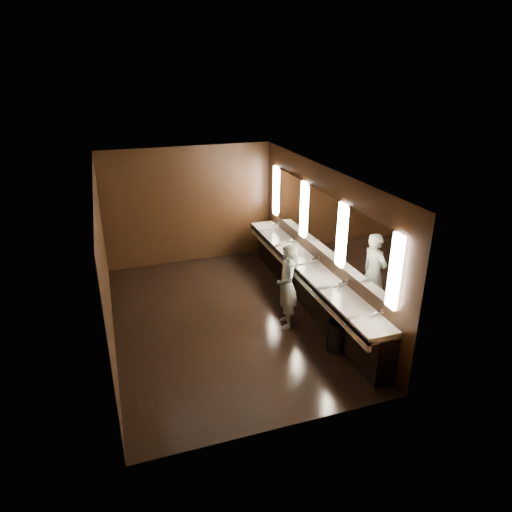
% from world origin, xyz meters
% --- Properties ---
extents(floor, '(6.00, 6.00, 0.00)m').
position_xyz_m(floor, '(0.00, 0.00, 0.00)').
color(floor, black).
rests_on(floor, ground).
extents(ceiling, '(4.00, 6.00, 0.02)m').
position_xyz_m(ceiling, '(0.00, 0.00, 2.80)').
color(ceiling, '#2D2D2B').
rests_on(ceiling, wall_back).
extents(wall_back, '(4.00, 0.02, 2.80)m').
position_xyz_m(wall_back, '(0.00, 3.00, 1.40)').
color(wall_back, black).
rests_on(wall_back, floor).
extents(wall_front, '(4.00, 0.02, 2.80)m').
position_xyz_m(wall_front, '(0.00, -3.00, 1.40)').
color(wall_front, black).
rests_on(wall_front, floor).
extents(wall_left, '(0.02, 6.00, 2.80)m').
position_xyz_m(wall_left, '(-2.00, 0.00, 1.40)').
color(wall_left, black).
rests_on(wall_left, floor).
extents(wall_right, '(0.02, 6.00, 2.80)m').
position_xyz_m(wall_right, '(2.00, 0.00, 1.40)').
color(wall_right, black).
rests_on(wall_right, floor).
extents(sink_counter, '(0.55, 5.40, 1.01)m').
position_xyz_m(sink_counter, '(1.79, 0.00, 0.50)').
color(sink_counter, black).
rests_on(sink_counter, floor).
extents(mirror_band, '(0.06, 5.03, 1.15)m').
position_xyz_m(mirror_band, '(1.98, -0.00, 1.75)').
color(mirror_band, '#FDE6C4').
rests_on(mirror_band, wall_right).
extents(person, '(0.51, 0.65, 1.60)m').
position_xyz_m(person, '(1.07, -0.58, 0.80)').
color(person, '#8EC0D4').
rests_on(person, floor).
extents(trash_bin, '(0.44, 0.44, 0.53)m').
position_xyz_m(trash_bin, '(1.58, -1.58, 0.26)').
color(trash_bin, black).
rests_on(trash_bin, floor).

